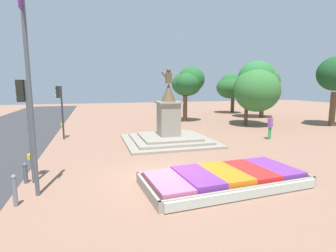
% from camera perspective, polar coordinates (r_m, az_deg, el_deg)
% --- Properties ---
extents(ground_plane, '(95.34, 95.34, 0.00)m').
position_cam_1_polar(ground_plane, '(10.83, -0.92, -11.36)').
color(ground_plane, '#8C6651').
extents(flower_planter, '(6.35, 3.31, 0.55)m').
position_cam_1_polar(flower_planter, '(10.34, 12.33, -11.12)').
color(flower_planter, '#38281C').
rests_on(flower_planter, ground_plane).
extents(statue_monument, '(5.77, 5.77, 4.84)m').
position_cam_1_polar(statue_monument, '(17.40, 0.12, -0.87)').
color(statue_monument, gray).
rests_on(statue_monument, ground_plane).
extents(traffic_light_mid_block, '(0.41, 0.28, 3.94)m').
position_cam_1_polar(traffic_light_mid_block, '(11.09, -28.61, 2.38)').
color(traffic_light_mid_block, '#4C5156').
rests_on(traffic_light_mid_block, ground_plane).
extents(traffic_light_far_corner, '(0.41, 0.30, 3.70)m').
position_cam_1_polar(traffic_light_far_corner, '(19.52, -22.43, 4.66)').
color(traffic_light_far_corner, '#2D2D33').
rests_on(traffic_light_far_corner, ground_plane).
extents(banner_pole, '(0.14, 0.72, 7.49)m').
position_cam_1_polar(banner_pole, '(9.60, -28.12, 9.26)').
color(banner_pole, '#4C5156').
rests_on(banner_pole, ground_plane).
extents(pedestrian_with_handbag, '(0.51, 0.37, 1.74)m').
position_cam_1_polar(pedestrian_with_handbag, '(19.57, 21.35, 0.20)').
color(pedestrian_with_handbag, '#338C4C').
rests_on(pedestrian_with_handbag, ground_plane).
extents(kerb_bollard_mid_a, '(0.15, 0.15, 1.03)m').
position_cam_1_polar(kerb_bollard_mid_a, '(9.61, -30.41, -11.87)').
color(kerb_bollard_mid_a, slate).
rests_on(kerb_bollard_mid_a, ground_plane).
extents(kerb_bollard_mid_b, '(0.18, 0.18, 0.80)m').
position_cam_1_polar(kerb_bollard_mid_b, '(11.61, -28.63, -8.86)').
color(kerb_bollard_mid_b, '#4C5156').
rests_on(kerb_bollard_mid_b, ground_plane).
extents(park_tree_far_left, '(4.18, 4.90, 5.17)m').
position_cam_1_polar(park_tree_far_left, '(25.83, 18.51, 7.61)').
color(park_tree_far_left, brown).
rests_on(park_tree_far_left, ground_plane).
extents(park_tree_behind_statue, '(3.29, 3.63, 5.66)m').
position_cam_1_polar(park_tree_behind_statue, '(27.48, 4.49, 9.45)').
color(park_tree_behind_statue, brown).
rests_on(park_tree_behind_statue, ground_plane).
extents(park_tree_street_side, '(4.78, 4.16, 6.53)m').
position_cam_1_polar(park_tree_street_side, '(32.30, 19.35, 9.35)').
color(park_tree_street_side, brown).
rests_on(park_tree_street_side, ground_plane).
extents(park_tree_mid_canopy, '(3.82, 3.95, 5.30)m').
position_cam_1_polar(park_tree_mid_canopy, '(36.68, 13.57, 8.30)').
color(park_tree_mid_canopy, brown).
rests_on(park_tree_mid_canopy, ground_plane).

